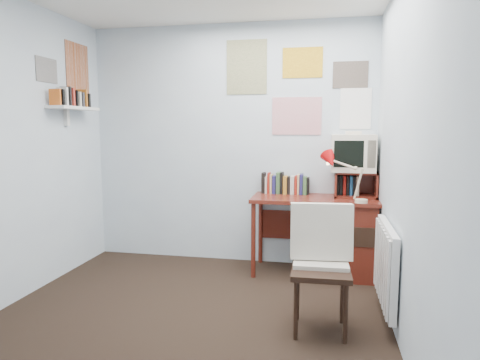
% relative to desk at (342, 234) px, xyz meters
% --- Properties ---
extents(ground, '(3.50, 3.50, 0.00)m').
position_rel_desk_xyz_m(ground, '(-1.17, -1.48, -0.41)').
color(ground, black).
rests_on(ground, ground).
extents(back_wall, '(3.00, 0.02, 2.50)m').
position_rel_desk_xyz_m(back_wall, '(-1.17, 0.27, 0.84)').
color(back_wall, silver).
rests_on(back_wall, ground).
extents(right_wall, '(0.02, 3.50, 2.50)m').
position_rel_desk_xyz_m(right_wall, '(0.33, -1.48, 0.84)').
color(right_wall, silver).
rests_on(right_wall, ground).
extents(desk, '(1.20, 0.55, 0.76)m').
position_rel_desk_xyz_m(desk, '(0.00, 0.00, 0.00)').
color(desk, '#5F2015').
rests_on(desk, ground).
extents(desk_chair, '(0.46, 0.44, 0.87)m').
position_rel_desk_xyz_m(desk_chair, '(-0.19, -1.22, 0.03)').
color(desk_chair, black).
rests_on(desk_chair, ground).
extents(desk_lamp, '(0.30, 0.26, 0.41)m').
position_rel_desk_xyz_m(desk_lamp, '(0.15, -0.22, 0.56)').
color(desk_lamp, red).
rests_on(desk_lamp, desk).
extents(tv_riser, '(0.40, 0.30, 0.25)m').
position_rel_desk_xyz_m(tv_riser, '(0.12, 0.11, 0.48)').
color(tv_riser, '#5F2015').
rests_on(tv_riser, desk).
extents(crt_tv, '(0.41, 0.38, 0.39)m').
position_rel_desk_xyz_m(crt_tv, '(0.09, 0.13, 0.80)').
color(crt_tv, beige).
rests_on(crt_tv, tv_riser).
extents(book_row, '(0.60, 0.14, 0.22)m').
position_rel_desk_xyz_m(book_row, '(-0.51, 0.18, 0.46)').
color(book_row, '#5F2015').
rests_on(book_row, desk).
extents(radiator, '(0.09, 0.80, 0.60)m').
position_rel_desk_xyz_m(radiator, '(0.29, -0.93, 0.01)').
color(radiator, white).
rests_on(radiator, right_wall).
extents(wall_shelf, '(0.20, 0.62, 0.24)m').
position_rel_desk_xyz_m(wall_shelf, '(-2.57, -0.38, 1.21)').
color(wall_shelf, white).
rests_on(wall_shelf, left_wall).
extents(posters_back, '(1.20, 0.01, 0.90)m').
position_rel_desk_xyz_m(posters_back, '(-0.47, 0.26, 1.44)').
color(posters_back, white).
rests_on(posters_back, back_wall).
extents(posters_left, '(0.01, 0.70, 0.60)m').
position_rel_desk_xyz_m(posters_left, '(-2.67, -0.38, 1.59)').
color(posters_left, white).
rests_on(posters_left, left_wall).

